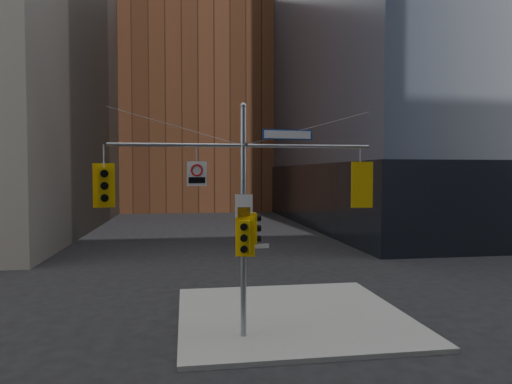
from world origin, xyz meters
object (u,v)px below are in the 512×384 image
object	(u,v)px
signal_assembly	(243,198)
traffic_light_pole_side	(254,228)
street_sign_blade	(288,135)
traffic_light_east_arm	(360,185)
traffic_light_west_arm	(104,186)
regulatory_sign_arm	(197,173)
traffic_light_pole_front	(245,237)

from	to	relation	value
signal_assembly	traffic_light_pole_side	world-z (taller)	signal_assembly
street_sign_blade	traffic_light_east_arm	bearing A→B (deg)	-4.80
traffic_light_west_arm	traffic_light_pole_side	world-z (taller)	traffic_light_west_arm
regulatory_sign_arm	traffic_light_east_arm	bearing A→B (deg)	0.80
traffic_light_pole_side	regulatory_sign_arm	size ratio (longest dim) A/B	1.31
traffic_light_east_arm	regulatory_sign_arm	distance (m)	5.15
traffic_light_pole_side	street_sign_blade	bearing A→B (deg)	-94.85
traffic_light_east_arm	traffic_light_west_arm	bearing A→B (deg)	3.42
traffic_light_pole_front	traffic_light_pole_side	bearing A→B (deg)	54.08
traffic_light_pole_front	regulatory_sign_arm	bearing A→B (deg)	-176.86
traffic_light_west_arm	traffic_light_pole_side	xyz separation A→B (m)	(4.41, -0.00, -1.33)
street_sign_blade	signal_assembly	bearing A→B (deg)	175.38
traffic_light_pole_side	regulatory_sign_arm	xyz separation A→B (m)	(-1.73, -0.03, 1.71)
regulatory_sign_arm	traffic_light_pole_front	bearing A→B (deg)	-9.37
traffic_light_east_arm	street_sign_blade	size ratio (longest dim) A/B	0.90
traffic_light_pole_side	traffic_light_pole_front	xyz separation A→B (m)	(-0.32, -0.28, -0.22)
signal_assembly	traffic_light_pole_side	bearing A→B (deg)	1.82
traffic_light_pole_front	street_sign_blade	distance (m)	3.41
traffic_light_east_arm	traffic_light_pole_front	bearing A→B (deg)	7.61
signal_assembly	regulatory_sign_arm	xyz separation A→B (m)	(-1.41, -0.02, 0.76)
traffic_light_pole_front	regulatory_sign_arm	xyz separation A→B (m)	(-1.41, 0.25, 1.93)
traffic_light_east_arm	regulatory_sign_arm	size ratio (longest dim) A/B	1.95
signal_assembly	street_sign_blade	size ratio (longest dim) A/B	5.02
traffic_light_pole_side	street_sign_blade	world-z (taller)	street_sign_blade
traffic_light_pole_side	regulatory_sign_arm	distance (m)	2.43
traffic_light_west_arm	regulatory_sign_arm	xyz separation A→B (m)	(2.68, -0.03, 0.37)
signal_assembly	traffic_light_pole_front	distance (m)	1.20
traffic_light_pole_side	traffic_light_pole_front	bearing A→B (deg)	126.55
traffic_light_west_arm	traffic_light_pole_front	size ratio (longest dim) A/B	1.06
traffic_light_west_arm	signal_assembly	bearing A→B (deg)	-11.93
traffic_light_pole_side	traffic_light_pole_front	size ratio (longest dim) A/B	0.78
traffic_light_west_arm	traffic_light_pole_front	xyz separation A→B (m)	(4.09, -0.28, -1.56)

